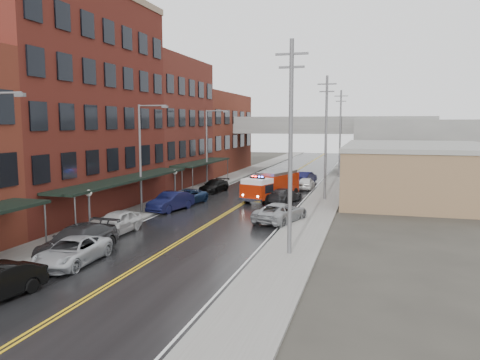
# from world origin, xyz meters

# --- Properties ---
(road) EXTENTS (11.00, 160.00, 0.02)m
(road) POSITION_xyz_m (0.00, 30.00, 0.01)
(road) COLOR black
(road) RESTS_ON ground
(sidewalk_left) EXTENTS (3.00, 160.00, 0.15)m
(sidewalk_left) POSITION_xyz_m (-7.30, 30.00, 0.07)
(sidewalk_left) COLOR slate
(sidewalk_left) RESTS_ON ground
(sidewalk_right) EXTENTS (3.00, 160.00, 0.15)m
(sidewalk_right) POSITION_xyz_m (7.30, 30.00, 0.07)
(sidewalk_right) COLOR slate
(sidewalk_right) RESTS_ON ground
(curb_left) EXTENTS (0.30, 160.00, 0.15)m
(curb_left) POSITION_xyz_m (-5.65, 30.00, 0.07)
(curb_left) COLOR gray
(curb_left) RESTS_ON ground
(curb_right) EXTENTS (0.30, 160.00, 0.15)m
(curb_right) POSITION_xyz_m (5.65, 30.00, 0.07)
(curb_right) COLOR gray
(curb_right) RESTS_ON ground
(brick_building_b) EXTENTS (9.00, 20.00, 18.00)m
(brick_building_b) POSITION_xyz_m (-13.30, 23.00, 9.00)
(brick_building_b) COLOR maroon
(brick_building_b) RESTS_ON ground
(brick_building_c) EXTENTS (9.00, 15.00, 15.00)m
(brick_building_c) POSITION_xyz_m (-13.30, 40.50, 7.50)
(brick_building_c) COLOR maroon
(brick_building_c) RESTS_ON ground
(brick_building_far) EXTENTS (9.00, 20.00, 12.00)m
(brick_building_far) POSITION_xyz_m (-13.30, 58.00, 6.00)
(brick_building_far) COLOR maroon
(brick_building_far) RESTS_ON ground
(tan_building) EXTENTS (14.00, 22.00, 5.00)m
(tan_building) POSITION_xyz_m (16.00, 40.00, 2.50)
(tan_building) COLOR brown
(tan_building) RESTS_ON ground
(right_far_block) EXTENTS (18.00, 30.00, 8.00)m
(right_far_block) POSITION_xyz_m (18.00, 70.00, 4.00)
(right_far_block) COLOR slate
(right_far_block) RESTS_ON ground
(awning_1) EXTENTS (2.60, 18.00, 3.09)m
(awning_1) POSITION_xyz_m (-7.49, 23.00, 2.99)
(awning_1) COLOR black
(awning_1) RESTS_ON ground
(awning_2) EXTENTS (2.60, 13.00, 3.09)m
(awning_2) POSITION_xyz_m (-7.49, 40.50, 2.99)
(awning_2) COLOR black
(awning_2) RESTS_ON ground
(globe_lamp_1) EXTENTS (0.44, 0.44, 3.12)m
(globe_lamp_1) POSITION_xyz_m (-6.40, 16.00, 2.31)
(globe_lamp_1) COLOR #59595B
(globe_lamp_1) RESTS_ON ground
(globe_lamp_2) EXTENTS (0.44, 0.44, 3.12)m
(globe_lamp_2) POSITION_xyz_m (-6.40, 30.00, 2.31)
(globe_lamp_2) COLOR #59595B
(globe_lamp_2) RESTS_ON ground
(street_lamp_1) EXTENTS (2.64, 0.22, 9.00)m
(street_lamp_1) POSITION_xyz_m (-6.55, 24.00, 5.19)
(street_lamp_1) COLOR #59595B
(street_lamp_1) RESTS_ON ground
(street_lamp_2) EXTENTS (2.64, 0.22, 9.00)m
(street_lamp_2) POSITION_xyz_m (-6.55, 40.00, 5.19)
(street_lamp_2) COLOR #59595B
(street_lamp_2) RESTS_ON ground
(utility_pole_0) EXTENTS (1.80, 0.24, 12.00)m
(utility_pole_0) POSITION_xyz_m (7.20, 15.00, 6.31)
(utility_pole_0) COLOR #59595B
(utility_pole_0) RESTS_ON ground
(utility_pole_1) EXTENTS (1.80, 0.24, 12.00)m
(utility_pole_1) POSITION_xyz_m (7.20, 35.00, 6.31)
(utility_pole_1) COLOR #59595B
(utility_pole_1) RESTS_ON ground
(utility_pole_2) EXTENTS (1.80, 0.24, 12.00)m
(utility_pole_2) POSITION_xyz_m (7.20, 55.00, 6.31)
(utility_pole_2) COLOR #59595B
(utility_pole_2) RESTS_ON ground
(overpass) EXTENTS (40.00, 10.00, 7.50)m
(overpass) POSITION_xyz_m (0.00, 62.00, 5.99)
(overpass) COLOR slate
(overpass) RESTS_ON ground
(fire_truck) EXTENTS (4.74, 7.90, 2.75)m
(fire_truck) POSITION_xyz_m (2.06, 33.87, 1.49)
(fire_truck) COLOR #901B06
(fire_truck) RESTS_ON ground
(parked_car_left_2) EXTENTS (2.58, 5.16, 1.40)m
(parked_car_left_2) POSITION_xyz_m (-3.62, 10.20, 0.70)
(parked_car_left_2) COLOR #ADB1B6
(parked_car_left_2) RESTS_ON ground
(parked_car_left_3) EXTENTS (2.63, 5.89, 1.68)m
(parked_car_left_3) POSITION_xyz_m (-4.40, 11.78, 0.84)
(parked_car_left_3) COLOR #29292C
(parked_car_left_3) RESTS_ON ground
(parked_car_left_4) EXTENTS (1.89, 4.66, 1.59)m
(parked_car_left_4) POSITION_xyz_m (-5.00, 16.97, 0.79)
(parked_car_left_4) COLOR #BBBBBB
(parked_car_left_4) RESTS_ON ground
(parked_car_left_5) EXTENTS (2.69, 5.18, 1.63)m
(parked_car_left_5) POSITION_xyz_m (-5.00, 25.89, 0.81)
(parked_car_left_5) COLOR black
(parked_car_left_5) RESTS_ON ground
(parked_car_left_6) EXTENTS (3.04, 5.15, 1.34)m
(parked_car_left_6) POSITION_xyz_m (-4.98, 29.40, 0.67)
(parked_car_left_6) COLOR #122445
(parked_car_left_6) RESTS_ON ground
(parked_car_left_7) EXTENTS (2.46, 4.93, 1.37)m
(parked_car_left_7) POSITION_xyz_m (-5.00, 37.31, 0.69)
(parked_car_left_7) COLOR black
(parked_car_left_7) RESTS_ON ground
(parked_car_right_0) EXTENTS (3.91, 5.90, 1.51)m
(parked_car_right_0) POSITION_xyz_m (5.00, 23.80, 0.75)
(parked_car_right_0) COLOR gray
(parked_car_right_0) RESTS_ON ground
(parked_car_right_1) EXTENTS (3.20, 4.93, 1.33)m
(parked_car_right_1) POSITION_xyz_m (3.60, 33.08, 0.66)
(parked_car_right_1) COLOR #28282B
(parked_car_right_1) RESTS_ON ground
(parked_car_right_2) EXTENTS (1.69, 4.18, 1.42)m
(parked_car_right_2) POSITION_xyz_m (4.42, 42.14, 0.71)
(parked_car_right_2) COLOR silver
(parked_car_right_2) RESTS_ON ground
(parked_car_right_3) EXTENTS (2.33, 4.75, 1.50)m
(parked_car_right_3) POSITION_xyz_m (3.60, 47.80, 0.75)
(parked_car_right_3) COLOR black
(parked_car_right_3) RESTS_ON ground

